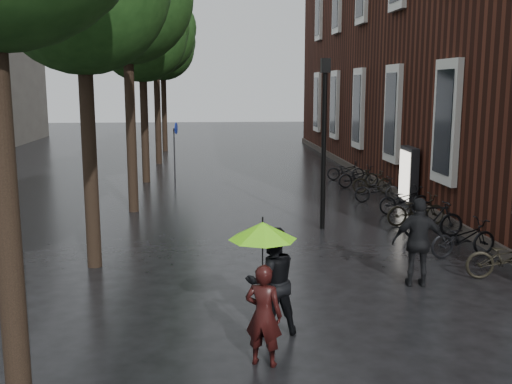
{
  "coord_description": "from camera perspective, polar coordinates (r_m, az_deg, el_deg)",
  "views": [
    {
      "loc": [
        -1.58,
        -6.35,
        4.07
      ],
      "look_at": [
        -0.38,
        7.47,
        1.58
      ],
      "focal_mm": 42.0,
      "sensor_mm": 36.0,
      "label": 1
    }
  ],
  "objects": [
    {
      "name": "brick_building",
      "position": [
        28.55,
        20.6,
        13.43
      ],
      "size": [
        10.2,
        33.2,
        12.0
      ],
      "color": "#38160F",
      "rests_on": "ground"
    },
    {
      "name": "parked_bicycles",
      "position": [
        19.32,
        13.81,
        -0.88
      ],
      "size": [
        2.1,
        14.19,
        1.01
      ],
      "color": "black",
      "rests_on": "ground"
    },
    {
      "name": "person_black",
      "position": [
        9.88,
        1.49,
        -8.49
      ],
      "size": [
        1.03,
        0.89,
        1.81
      ],
      "primitive_type": "imported",
      "rotation": [
        0.0,
        0.0,
        3.41
      ],
      "color": "black",
      "rests_on": "ground"
    },
    {
      "name": "pedestrian_walking",
      "position": [
        12.62,
        15.26,
        -4.64
      ],
      "size": [
        1.13,
        0.62,
        1.83
      ],
      "primitive_type": "imported",
      "rotation": [
        0.0,
        0.0,
        2.98
      ],
      "color": "black",
      "rests_on": "ground"
    },
    {
      "name": "lamp_post",
      "position": [
        16.86,
        6.52,
        6.16
      ],
      "size": [
        0.25,
        0.25,
        4.78
      ],
      "rotation": [
        0.0,
        0.0,
        0.02
      ],
      "color": "black",
      "rests_on": "ground"
    },
    {
      "name": "cycle_sign",
      "position": [
        24.29,
        -7.7,
        4.53
      ],
      "size": [
        0.14,
        0.47,
        2.58
      ],
      "rotation": [
        0.0,
        0.0,
        -0.17
      ],
      "color": "#262628",
      "rests_on": "ground"
    },
    {
      "name": "lime_umbrella",
      "position": [
        9.13,
        0.63,
        -3.71
      ],
      "size": [
        1.06,
        1.06,
        1.56
      ],
      "rotation": [
        0.0,
        0.0,
        0.28
      ],
      "color": "black",
      "rests_on": "ground"
    },
    {
      "name": "street_trees",
      "position": [
        22.51,
        -11.53,
        15.78
      ],
      "size": [
        4.33,
        34.03,
        8.91
      ],
      "color": "black",
      "rests_on": "ground"
    },
    {
      "name": "person_burgundy",
      "position": [
        8.89,
        0.73,
        -11.64
      ],
      "size": [
        0.66,
        0.55,
        1.53
      ],
      "primitive_type": "imported",
      "rotation": [
        0.0,
        0.0,
        2.75
      ],
      "color": "black",
      "rests_on": "ground"
    },
    {
      "name": "ad_lightbox",
      "position": [
        20.91,
        14.31,
        1.45
      ],
      "size": [
        0.3,
        1.33,
        2.0
      ],
      "rotation": [
        0.0,
        0.0,
        -0.05
      ],
      "color": "black",
      "rests_on": "ground"
    }
  ]
}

